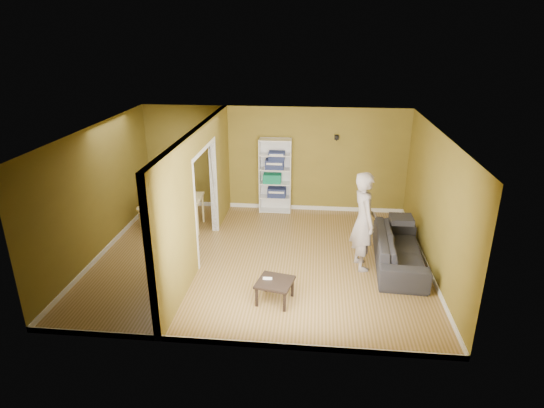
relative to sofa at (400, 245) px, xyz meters
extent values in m
plane|color=#9E794B|center=(-2.70, 0.00, -0.43)|extent=(6.50, 6.50, 0.00)
plane|color=white|center=(-2.70, 0.00, 2.17)|extent=(6.50, 6.50, 0.00)
plane|color=olive|center=(-2.70, 2.75, 0.87)|extent=(6.50, 0.00, 6.50)
plane|color=olive|center=(-2.70, -2.75, 0.87)|extent=(6.50, 0.00, 6.50)
plane|color=olive|center=(-5.95, 0.00, 0.87)|extent=(0.00, 5.50, 5.50)
plane|color=olive|center=(0.55, 0.00, 0.87)|extent=(0.00, 5.50, 5.50)
cube|color=black|center=(-1.20, 2.69, 1.47)|extent=(0.10, 0.10, 0.10)
imported|color=black|center=(0.00, 0.00, 0.00)|extent=(2.31, 1.10, 0.86)
imported|color=slate|center=(-0.74, -0.15, 0.69)|extent=(0.94, 0.81, 2.25)
cube|color=white|center=(-3.04, 2.55, 0.50)|extent=(0.02, 0.34, 1.86)
cube|color=white|center=(-2.27, 2.55, 0.50)|extent=(0.02, 0.34, 1.86)
cube|color=white|center=(-2.66, 2.71, 0.50)|extent=(0.78, 0.02, 1.86)
cube|color=white|center=(-2.66, 2.55, -0.41)|extent=(0.74, 0.34, 0.02)
cube|color=white|center=(-2.66, 2.55, -0.05)|extent=(0.74, 0.34, 0.02)
cube|color=white|center=(-2.66, 2.55, 0.32)|extent=(0.74, 0.34, 0.02)
cube|color=white|center=(-2.66, 2.55, 0.68)|extent=(0.74, 0.34, 0.02)
cube|color=white|center=(-2.66, 2.55, 1.05)|extent=(0.74, 0.34, 0.02)
cube|color=white|center=(-2.66, 2.55, 1.41)|extent=(0.74, 0.34, 0.02)
cube|color=navy|center=(-2.62, 2.55, 0.08)|extent=(0.45, 0.29, 0.23)
cube|color=teal|center=(-2.73, 2.55, 0.44)|extent=(0.44, 0.29, 0.22)
cube|color=#1C2A49|center=(-2.67, 2.55, 0.81)|extent=(0.45, 0.29, 0.23)
cube|color=#151A50|center=(-2.62, 2.55, 0.99)|extent=(0.39, 0.25, 0.20)
cube|color=black|center=(-2.28, -1.51, -0.07)|extent=(0.57, 0.57, 0.04)
cube|color=black|center=(-2.52, -1.75, -0.26)|extent=(0.05, 0.05, 0.34)
cube|color=black|center=(-2.04, -1.75, -0.26)|extent=(0.05, 0.05, 0.34)
cube|color=black|center=(-2.52, -1.27, -0.26)|extent=(0.05, 0.05, 0.34)
cube|color=black|center=(-2.04, -1.27, -0.26)|extent=(0.05, 0.05, 0.34)
cube|color=white|center=(-2.41, -1.46, -0.03)|extent=(0.15, 0.04, 0.03)
cube|color=beige|center=(-4.82, 1.29, 0.31)|extent=(1.21, 0.81, 0.04)
cylinder|color=beige|center=(-5.38, 0.94, -0.07)|extent=(0.05, 0.05, 0.71)
cylinder|color=beige|center=(-4.27, 0.94, -0.07)|extent=(0.05, 0.05, 0.71)
cylinder|color=beige|center=(-5.38, 1.64, -0.07)|extent=(0.05, 0.05, 0.71)
cylinder|color=beige|center=(-4.27, 1.64, -0.07)|extent=(0.05, 0.05, 0.71)
camera|label=1|loc=(-1.67, -8.09, 3.89)|focal=30.00mm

